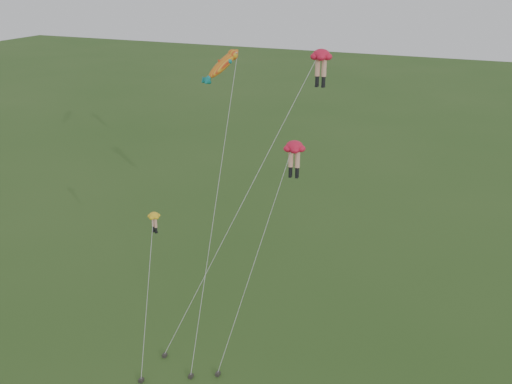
% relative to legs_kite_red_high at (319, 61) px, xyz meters
% --- Properties ---
extents(ground, '(300.00, 300.00, 0.00)m').
position_rel_legs_kite_red_high_xyz_m(ground, '(-5.70, -10.20, -19.49)').
color(ground, '#2C4E1B').
rests_on(ground, ground).
extents(legs_kite_red_high, '(8.16, 12.42, 20.35)m').
position_rel_legs_kite_red_high_xyz_m(legs_kite_red_high, '(0.00, 0.00, 0.00)').
color(legs_kite_red_high, red).
rests_on(legs_kite_red_high, ground).
extents(legs_kite_red_mid, '(2.84, 10.47, 14.15)m').
position_rel_legs_kite_red_high_xyz_m(legs_kite_red_mid, '(-0.96, -2.28, -6.11)').
color(legs_kite_red_mid, red).
rests_on(legs_kite_red_mid, ground).
extents(legs_kite_yellow, '(3.17, 7.31, 9.27)m').
position_rel_legs_kite_red_high_xyz_m(legs_kite_yellow, '(-9.54, -7.91, -11.01)').
color(legs_kite_yellow, yellow).
rests_on(legs_kite_yellow, ground).
extents(fish_kite, '(4.99, 15.22, 20.02)m').
position_rel_legs_kite_red_high_xyz_m(fish_kite, '(-7.95, 0.85, -0.92)').
color(fish_kite, gold).
rests_on(fish_kite, ground).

